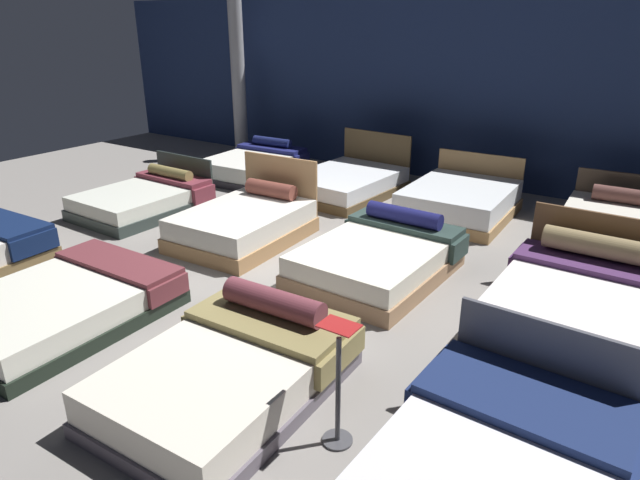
# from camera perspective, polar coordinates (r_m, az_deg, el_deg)

# --- Properties ---
(ground_plane) EXTENTS (18.00, 18.00, 0.02)m
(ground_plane) POSITION_cam_1_polar(r_m,az_deg,el_deg) (7.27, -3.51, -3.05)
(ground_plane) COLOR gray
(showroom_back_wall) EXTENTS (18.00, 0.06, 3.50)m
(showroom_back_wall) POSITION_cam_1_polar(r_m,az_deg,el_deg) (11.31, 13.27, 14.71)
(showroom_back_wall) COLOR navy
(showroom_back_wall) RESTS_ON ground_plane
(bed_1) EXTENTS (1.71, 2.19, 0.44)m
(bed_1) POSITION_cam_1_polar(r_m,az_deg,el_deg) (6.58, -24.93, -6.01)
(bed_1) COLOR black
(bed_1) RESTS_ON ground_plane
(bed_2) EXTENTS (1.60, 2.19, 0.74)m
(bed_2) POSITION_cam_1_polar(r_m,az_deg,el_deg) (4.94, -9.05, -13.00)
(bed_2) COLOR #58505B
(bed_2) RESTS_ON ground_plane
(bed_3) EXTENTS (1.55, 2.15, 0.99)m
(bed_3) POSITION_cam_1_polar(r_m,az_deg,el_deg) (4.04, 17.50, -22.57)
(bed_3) COLOR #55565F
(bed_3) RESTS_ON ground_plane
(bed_4) EXTENTS (1.58, 2.03, 0.80)m
(bed_4) POSITION_cam_1_polar(r_m,az_deg,el_deg) (9.80, -17.59, 4.08)
(bed_4) COLOR #28312F
(bed_4) RESTS_ON ground_plane
(bed_5) EXTENTS (1.52, 2.04, 1.08)m
(bed_5) POSITION_cam_1_polar(r_m,az_deg,el_deg) (8.16, -7.74, 1.74)
(bed_5) COLOR #9A7249
(bed_5) RESTS_ON ground_plane
(bed_6) EXTENTS (1.64, 2.12, 0.74)m
(bed_6) POSITION_cam_1_polar(r_m,az_deg,el_deg) (7.00, 6.06, -1.86)
(bed_6) COLOR #936F4F
(bed_6) RESTS_ON ground_plane
(bed_7) EXTENTS (1.68, 2.19, 1.02)m
(bed_7) POSITION_cam_1_polar(r_m,az_deg,el_deg) (6.36, 24.96, -6.19)
(bed_7) COLOR brown
(bed_7) RESTS_ON ground_plane
(bed_8) EXTENTS (1.65, 2.06, 0.70)m
(bed_8) POSITION_cam_1_polar(r_m,az_deg,el_deg) (11.60, -6.87, 7.68)
(bed_8) COLOR black
(bed_8) RESTS_ON ground_plane
(bed_9) EXTENTS (1.73, 2.25, 1.01)m
(bed_9) POSITION_cam_1_polar(r_m,az_deg,el_deg) (10.32, 2.72, 5.94)
(bed_9) COLOR brown
(bed_9) RESTS_ON ground_plane
(bed_10) EXTENTS (1.66, 2.04, 0.88)m
(bed_10) POSITION_cam_1_polar(r_m,az_deg,el_deg) (9.39, 14.24, 3.90)
(bed_10) COLOR olive
(bed_10) RESTS_ON ground_plane
(bed_11) EXTENTS (1.59, 2.24, 0.84)m
(bed_11) POSITION_cam_1_polar(r_m,az_deg,el_deg) (9.00, 28.11, 1.03)
(bed_11) COLOR brown
(bed_11) RESTS_ON ground_plane
(price_sign) EXTENTS (0.28, 0.24, 1.04)m
(price_sign) POSITION_cam_1_polar(r_m,az_deg,el_deg) (4.31, 1.88, -16.08)
(price_sign) COLOR #3F3F44
(price_sign) RESTS_ON ground_plane
(support_pillar) EXTENTS (0.31, 0.31, 3.50)m
(support_pillar) POSITION_cam_1_polar(r_m,az_deg,el_deg) (13.18, -8.43, 15.98)
(support_pillar) COLOR #99999E
(support_pillar) RESTS_ON ground_plane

